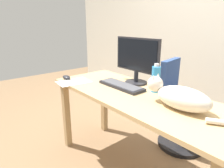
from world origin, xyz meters
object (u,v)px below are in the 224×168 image
at_px(monitor, 137,59).
at_px(computer_mouse, 66,77).
at_px(cat, 180,97).
at_px(water_bottle, 156,79).
at_px(office_chair, 179,110).
at_px(keyboard, 121,86).

bearing_deg(monitor, computer_mouse, -141.78).
height_order(cat, water_bottle, water_bottle).
xyz_separation_m(office_chair, monitor, (-0.20, -0.48, 0.57)).
bearing_deg(computer_mouse, monitor, 38.22).
bearing_deg(computer_mouse, keyboard, 24.43).
bearing_deg(keyboard, cat, -1.18).
bearing_deg(office_chair, keyboard, -107.04).
height_order(monitor, water_bottle, monitor).
height_order(monitor, computer_mouse, monitor).
xyz_separation_m(office_chair, cat, (0.37, -0.67, 0.43)).
bearing_deg(office_chair, water_bottle, -83.23).
bearing_deg(water_bottle, monitor, 168.99).
xyz_separation_m(keyboard, cat, (0.57, -0.01, 0.07)).
relative_size(keyboard, cat, 0.72).
bearing_deg(keyboard, office_chair, 72.96).
xyz_separation_m(office_chair, water_bottle, (0.06, -0.53, 0.46)).
bearing_deg(keyboard, computer_mouse, -155.57).
bearing_deg(water_bottle, computer_mouse, -154.91).
xyz_separation_m(cat, water_bottle, (-0.30, 0.14, 0.03)).
relative_size(keyboard, computer_mouse, 4.00).
bearing_deg(keyboard, monitor, 89.01).
distance_m(office_chair, water_bottle, 0.70).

